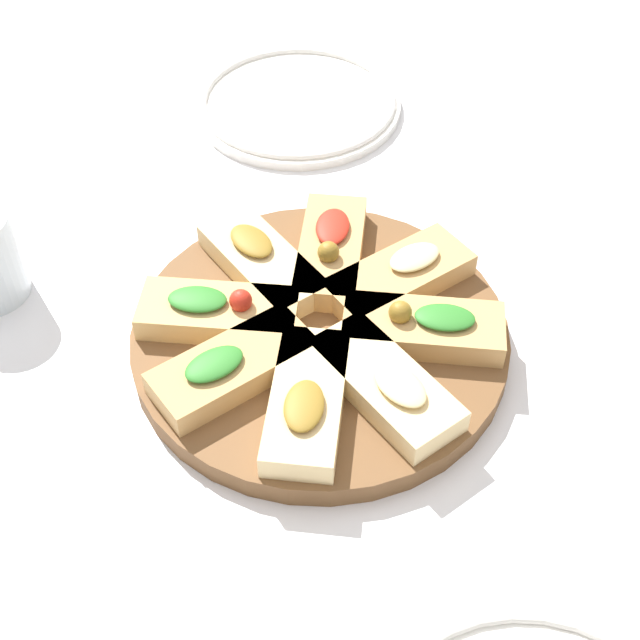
% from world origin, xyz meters
% --- Properties ---
extents(ground_plane, '(3.00, 3.00, 0.00)m').
position_xyz_m(ground_plane, '(0.00, 0.00, 0.00)').
color(ground_plane, white).
extents(serving_board, '(0.32, 0.32, 0.02)m').
position_xyz_m(serving_board, '(0.00, 0.00, 0.01)').
color(serving_board, brown).
rests_on(serving_board, ground_plane).
extents(focaccia_slice_0, '(0.13, 0.06, 0.03)m').
position_xyz_m(focaccia_slice_0, '(0.09, 0.00, 0.03)').
color(focaccia_slice_0, '#E5C689').
rests_on(focaccia_slice_0, serving_board).
extents(focaccia_slice_1, '(0.13, 0.14, 0.04)m').
position_xyz_m(focaccia_slice_1, '(0.06, 0.06, 0.03)').
color(focaccia_slice_1, tan).
rests_on(focaccia_slice_1, serving_board).
extents(focaccia_slice_2, '(0.06, 0.13, 0.03)m').
position_xyz_m(focaccia_slice_2, '(0.00, 0.09, 0.03)').
color(focaccia_slice_2, tan).
rests_on(focaccia_slice_2, serving_board).
extents(focaccia_slice_3, '(0.14, 0.13, 0.04)m').
position_xyz_m(focaccia_slice_3, '(-0.06, 0.06, 0.03)').
color(focaccia_slice_3, tan).
rests_on(focaccia_slice_3, serving_board).
extents(focaccia_slice_4, '(0.13, 0.06, 0.03)m').
position_xyz_m(focaccia_slice_4, '(-0.09, 0.00, 0.03)').
color(focaccia_slice_4, '#E5C689').
rests_on(focaccia_slice_4, serving_board).
extents(focaccia_slice_5, '(0.13, 0.14, 0.04)m').
position_xyz_m(focaccia_slice_5, '(-0.06, -0.06, 0.03)').
color(focaccia_slice_5, tan).
rests_on(focaccia_slice_5, serving_board).
extents(focaccia_slice_6, '(0.06, 0.13, 0.03)m').
position_xyz_m(focaccia_slice_6, '(-0.00, -0.09, 0.03)').
color(focaccia_slice_6, tan).
rests_on(focaccia_slice_6, serving_board).
extents(focaccia_slice_7, '(0.13, 0.13, 0.03)m').
position_xyz_m(focaccia_slice_7, '(0.06, -0.06, 0.03)').
color(focaccia_slice_7, '#E5C689').
rests_on(focaccia_slice_7, serving_board).
extents(plate_left, '(0.23, 0.23, 0.02)m').
position_xyz_m(plate_left, '(-0.30, 0.19, 0.01)').
color(plate_left, white).
rests_on(plate_left, ground_plane).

